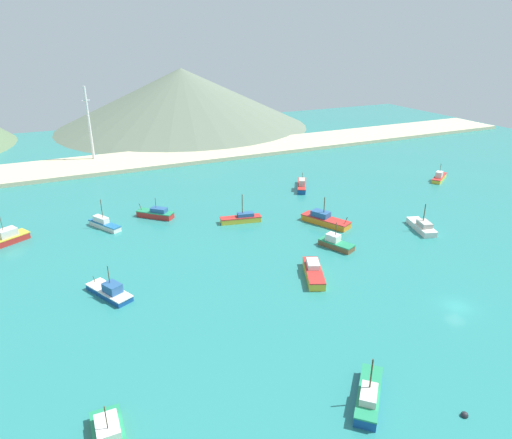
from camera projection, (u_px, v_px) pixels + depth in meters
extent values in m
cube|color=teal|center=(343.00, 235.00, 94.67)|extent=(260.00, 280.00, 0.50)
cube|color=gold|center=(314.00, 274.00, 77.59)|extent=(6.24, 9.69, 1.28)
cube|color=red|center=(314.00, 270.00, 77.31)|extent=(6.36, 9.88, 0.20)
cube|color=silver|center=(313.00, 264.00, 78.18)|extent=(3.14, 3.78, 0.90)
cube|color=red|center=(3.00, 242.00, 89.47)|extent=(9.97, 7.43, 1.20)
cube|color=gold|center=(2.00, 238.00, 89.20)|extent=(10.17, 7.58, 0.20)
cube|color=beige|center=(7.00, 233.00, 89.78)|extent=(4.10, 3.70, 1.49)
cylinder|color=#4C3823|center=(0.00, 220.00, 88.12)|extent=(0.10, 0.10, 4.49)
cube|color=silver|center=(105.00, 226.00, 97.04)|extent=(5.83, 8.33, 0.98)
cube|color=#1E669E|center=(105.00, 223.00, 96.81)|extent=(5.95, 8.50, 0.20)
cube|color=silver|center=(101.00, 219.00, 97.12)|extent=(3.12, 4.01, 1.16)
cylinder|color=#4C3823|center=(102.00, 209.00, 95.70)|extent=(0.14, 0.14, 4.08)
cube|color=gold|center=(439.00, 178.00, 128.34)|extent=(8.80, 6.82, 0.96)
cube|color=red|center=(439.00, 176.00, 128.12)|extent=(8.97, 6.95, 0.20)
cube|color=beige|center=(439.00, 174.00, 126.89)|extent=(2.94, 2.71, 1.57)
cylinder|color=#4C3823|center=(441.00, 167.00, 126.55)|extent=(0.11, 0.11, 2.21)
cube|color=gold|center=(241.00, 220.00, 99.95)|extent=(9.10, 3.93, 1.10)
cube|color=red|center=(241.00, 217.00, 99.70)|extent=(9.28, 4.01, 0.20)
cube|color=#28568C|center=(246.00, 215.00, 99.74)|extent=(3.82, 2.33, 0.81)
cylinder|color=#4C3823|center=(242.00, 204.00, 98.60)|extent=(0.17, 0.17, 4.33)
cube|color=#238C5B|center=(109.00, 438.00, 45.86)|extent=(3.30, 8.52, 0.20)
cube|color=silver|center=(107.00, 426.00, 46.53)|extent=(2.39, 3.51, 0.83)
cylinder|color=#4C3823|center=(106.00, 418.00, 45.23)|extent=(0.12, 0.12, 2.91)
cube|color=red|center=(155.00, 215.00, 102.57)|extent=(7.73, 7.54, 1.23)
cube|color=#238C5B|center=(155.00, 212.00, 102.30)|extent=(7.89, 7.69, 0.20)
cube|color=#28568C|center=(159.00, 210.00, 101.77)|extent=(3.87, 3.81, 0.96)
cylinder|color=#4C3823|center=(140.00, 207.00, 103.10)|extent=(0.59, 0.57, 1.66)
cylinder|color=#4C3823|center=(156.00, 203.00, 101.34)|extent=(0.11, 0.11, 2.34)
cube|color=orange|center=(326.00, 221.00, 98.92)|extent=(7.46, 11.08, 1.25)
cube|color=red|center=(326.00, 218.00, 98.64)|extent=(7.61, 11.30, 0.20)
cube|color=#28568C|center=(321.00, 214.00, 99.16)|extent=(3.79, 4.50, 1.21)
cylinder|color=#4C3823|center=(346.00, 221.00, 95.49)|extent=(0.41, 0.69, 1.69)
cylinder|color=#4C3823|center=(324.00, 205.00, 97.81)|extent=(0.19, 0.19, 3.41)
cube|color=silver|center=(421.00, 227.00, 96.19)|extent=(5.21, 9.10, 1.04)
cube|color=white|center=(422.00, 225.00, 95.95)|extent=(5.32, 9.28, 0.20)
cube|color=#B2ADA3|center=(424.00, 224.00, 94.72)|extent=(2.99, 3.85, 1.05)
cylinder|color=#4C3823|center=(425.00, 212.00, 94.43)|extent=(0.19, 0.19, 3.68)
cube|color=#14478C|center=(369.00, 396.00, 51.62)|extent=(7.77, 8.02, 1.24)
cube|color=#238C5B|center=(369.00, 391.00, 51.35)|extent=(7.92, 8.18, 0.20)
cube|color=beige|center=(369.00, 394.00, 50.17)|extent=(3.51, 3.57, 0.91)
cylinder|color=#4C3823|center=(371.00, 373.00, 49.81)|extent=(0.18, 0.18, 3.86)
cube|color=#14478C|center=(302.00, 186.00, 121.46)|extent=(7.25, 10.11, 1.21)
cube|color=red|center=(302.00, 184.00, 121.18)|extent=(7.39, 10.31, 0.20)
cube|color=#B2ADA3|center=(302.00, 182.00, 119.64)|extent=(3.06, 3.68, 1.54)
cylinder|color=#4C3823|center=(302.00, 176.00, 125.27)|extent=(0.46, 0.66, 1.64)
cube|color=brown|center=(336.00, 245.00, 88.16)|extent=(5.03, 7.28, 1.06)
cube|color=#238C5B|center=(337.00, 242.00, 87.92)|extent=(5.13, 7.43, 0.20)
cube|color=silver|center=(333.00, 237.00, 88.14)|extent=(2.75, 3.06, 1.36)
cylinder|color=#4C3823|center=(336.00, 229.00, 87.07)|extent=(0.14, 0.14, 2.62)
cube|color=#14478C|center=(109.00, 293.00, 72.33)|extent=(6.36, 9.13, 0.84)
cube|color=white|center=(109.00, 290.00, 72.13)|extent=(6.48, 9.31, 0.20)
cube|color=#28568C|center=(112.00, 288.00, 71.17)|extent=(3.08, 3.41, 1.46)
cylinder|color=#4C3823|center=(94.00, 280.00, 74.24)|extent=(0.33, 0.51, 1.14)
cylinder|color=#4C3823|center=(109.00, 275.00, 70.64)|extent=(0.13, 0.13, 2.94)
sphere|color=#232328|center=(464.00, 415.00, 49.69)|extent=(0.81, 0.81, 0.81)
cube|color=beige|center=(218.00, 152.00, 156.22)|extent=(247.00, 21.55, 1.20)
cone|color=#60705B|center=(182.00, 98.00, 195.71)|extent=(107.98, 107.98, 24.60)
cylinder|color=silver|center=(89.00, 125.00, 141.19)|extent=(0.79, 0.79, 23.67)
cylinder|color=silver|center=(86.00, 100.00, 138.28)|extent=(2.37, 0.39, 0.39)
cylinder|color=silver|center=(88.00, 116.00, 140.10)|extent=(0.39, 1.89, 0.39)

